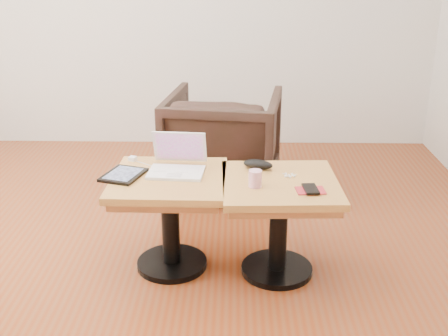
{
  "coord_description": "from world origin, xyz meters",
  "views": [
    {
      "loc": [
        0.53,
        -2.65,
        1.66
      ],
      "look_at": [
        0.47,
        0.08,
        0.59
      ],
      "focal_mm": 45.0,
      "sensor_mm": 36.0,
      "label": 1
    }
  ],
  "objects_px": {
    "laptop": "(177,164)",
    "armchair": "(223,141)",
    "side_table_right": "(279,205)",
    "side_table_left": "(170,200)",
    "striped_cup": "(255,179)"
  },
  "relations": [
    {
      "from": "side_table_left",
      "to": "laptop",
      "type": "xyz_separation_m",
      "value": [
        0.04,
        0.08,
        0.18
      ]
    },
    {
      "from": "side_table_right",
      "to": "armchair",
      "type": "height_order",
      "value": "armchair"
    },
    {
      "from": "side_table_right",
      "to": "armchair",
      "type": "bearing_deg",
      "value": 103.3
    },
    {
      "from": "armchair",
      "to": "side_table_left",
      "type": "bearing_deg",
      "value": 84.61
    },
    {
      "from": "laptop",
      "to": "armchair",
      "type": "height_order",
      "value": "laptop"
    },
    {
      "from": "laptop",
      "to": "side_table_left",
      "type": "bearing_deg",
      "value": -111.49
    },
    {
      "from": "laptop",
      "to": "armchair",
      "type": "xyz_separation_m",
      "value": [
        0.23,
        1.04,
        -0.22
      ]
    },
    {
      "from": "side_table_right",
      "to": "laptop",
      "type": "bearing_deg",
      "value": 164.66
    },
    {
      "from": "side_table_right",
      "to": "striped_cup",
      "type": "distance_m",
      "value": 0.24
    },
    {
      "from": "side_table_right",
      "to": "side_table_left",
      "type": "bearing_deg",
      "value": 173.12
    },
    {
      "from": "laptop",
      "to": "side_table_right",
      "type": "bearing_deg",
      "value": -8.76
    },
    {
      "from": "side_table_left",
      "to": "side_table_right",
      "type": "xyz_separation_m",
      "value": [
        0.58,
        -0.05,
        0.0
      ]
    },
    {
      "from": "side_table_left",
      "to": "laptop",
      "type": "bearing_deg",
      "value": 64.86
    },
    {
      "from": "side_table_left",
      "to": "striped_cup",
      "type": "bearing_deg",
      "value": -14.64
    },
    {
      "from": "striped_cup",
      "to": "armchair",
      "type": "xyz_separation_m",
      "value": [
        -0.19,
        1.24,
        -0.22
      ]
    }
  ]
}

